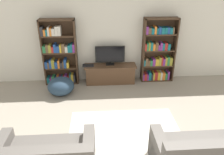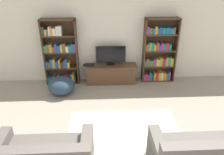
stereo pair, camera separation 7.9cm
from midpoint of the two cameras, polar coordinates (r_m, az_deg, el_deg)
The scene contains 8 objects.
wall_back at distance 6.28m, azimuth -0.38°, elevation 10.60°, with size 8.80×0.06×2.60m.
bookshelf_left at distance 6.34m, azimuth -13.06°, elevation 6.03°, with size 0.94×0.30×1.85m.
bookshelf_right at distance 6.46m, azimuth 12.46°, elevation 6.35°, with size 0.94×0.30×1.85m.
tv_stand at distance 6.37m, azimuth 0.05°, elevation 0.97°, with size 1.49×0.44×0.54m.
television at distance 6.22m, azimuth 0.03°, elevation 5.92°, with size 0.84×0.16×0.55m.
laptop at distance 6.27m, azimuth -5.70°, elevation 3.21°, with size 0.32×0.21×0.03m.
area_rug at distance 4.58m, azimuth 3.67°, elevation -14.07°, with size 2.27×1.53×0.02m.
beanbag_ottoman at distance 5.94m, azimuth -12.71°, elevation -2.09°, with size 0.69×0.69×0.46m, color #23384C.
Camera 2 is at (-0.22, -1.84, 2.93)m, focal length 35.00 mm.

